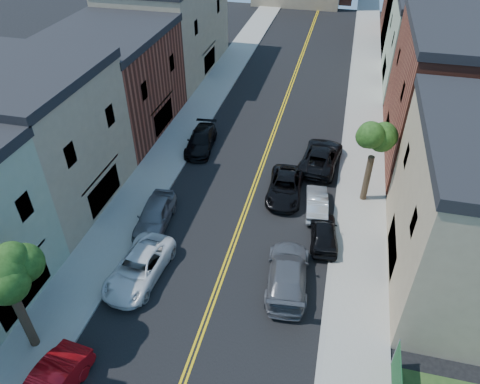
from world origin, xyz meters
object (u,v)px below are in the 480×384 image
Objects in this scene: black_car_left at (201,140)px; black_suv_lane at (285,187)px; grey_car_right at (287,274)px; silver_car_right at (317,203)px; black_car_right at (324,232)px; white_pickup at (139,268)px; grey_car_left at (155,215)px; dark_car_right_far at (321,156)px.

black_suv_lane is (7.87, -4.79, -0.01)m from black_car_left.
silver_car_right is (0.96, 7.05, -0.16)m from grey_car_right.
black_car_left is 0.98× the size of black_suv_lane.
black_car_right is 0.80× the size of black_suv_lane.
white_pickup is at bearing -128.08° from black_suv_lane.
grey_car_right is at bearing -23.15° from grey_car_left.
white_pickup reaches higher than black_car_left.
grey_car_right is 12.83m from dark_car_right_far.
grey_car_left reaches higher than black_car_left.
white_pickup is at bearing 36.07° from silver_car_right.
black_car_right is (11.00, 1.03, -0.12)m from grey_car_left.
grey_car_left is 0.93× the size of black_suv_lane.
silver_car_right is at bearing -83.31° from black_car_right.
grey_car_left is 1.16× the size of black_car_right.
black_suv_lane is at bearing -60.54° from black_car_right.
dark_car_right_far is at bearing 39.33° from grey_car_left.
white_pickup is at bearing 4.66° from grey_car_right.
white_pickup is 1.08× the size of black_car_left.
silver_car_right is 0.68× the size of dark_car_right_far.
black_car_left is at bearing 84.99° from grey_car_left.
dark_car_right_far is at bearing -93.64° from silver_car_right.
black_suv_lane is (-2.13, -4.54, -0.10)m from dark_car_right_far.
black_car_right is at bearing -118.03° from grey_car_right.
black_suv_lane is at bearing 71.17° from dark_car_right_far.
white_pickup is 1.05× the size of black_suv_lane.
silver_car_right is (10.26, 4.00, -0.16)m from grey_car_left.
silver_car_right is at bearing 16.31° from grey_car_left.
grey_car_left is at bearing -148.91° from black_suv_lane.
grey_car_left is 10.02m from black_car_left.
black_car_right is 8.79m from dark_car_right_far.
dark_car_right_far reaches higher than black_car_left.
white_pickup reaches higher than black_suv_lane.
dark_car_right_far reaches higher than black_suv_lane.
grey_car_left is 9.44m from black_suv_lane.
black_car_right is (10.12, 5.58, -0.05)m from white_pickup.
dark_car_right_far is at bearing -90.74° from black_car_right.
black_suv_lane is (-3.13, 4.20, 0.01)m from black_car_right.
white_pickup is 12.01m from black_suv_lane.
dark_car_right_far is (10.00, 9.77, -0.00)m from grey_car_left.
black_car_left is 0.86× the size of dark_car_right_far.
grey_car_right is (9.30, -3.05, -0.00)m from grey_car_left.
white_pickup reaches higher than black_car_right.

